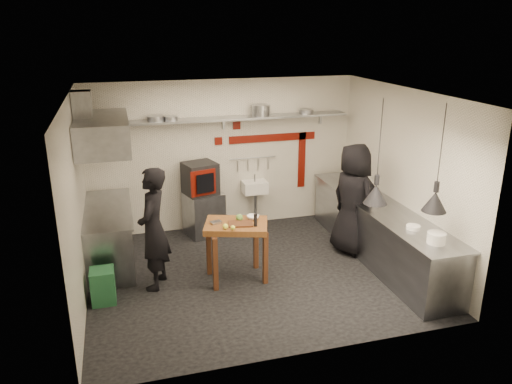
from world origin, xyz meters
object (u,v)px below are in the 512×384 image
object	(u,v)px
oven_stand	(204,214)
green_bin	(103,286)
chef_left	(153,229)
prep_table	(237,251)
chef_right	(353,199)
combi_oven	(200,178)

from	to	relation	value
oven_stand	green_bin	distance (m)	2.69
chef_left	prep_table	bearing A→B (deg)	105.29
green_bin	chef_right	bearing A→B (deg)	8.13
prep_table	oven_stand	bearing A→B (deg)	112.83
prep_table	chef_left	world-z (taller)	chef_left
chef_left	oven_stand	bearing A→B (deg)	169.82
chef_right	prep_table	bearing A→B (deg)	83.84
green_bin	chef_left	xyz separation A→B (m)	(0.76, 0.27, 0.67)
chef_right	chef_left	bearing A→B (deg)	77.94
green_bin	chef_right	xyz separation A→B (m)	(4.08, 0.58, 0.70)
oven_stand	chef_left	size ratio (longest dim) A/B	0.44
green_bin	chef_left	distance (m)	1.05
green_bin	oven_stand	bearing A→B (deg)	48.29
combi_oven	chef_right	bearing A→B (deg)	-46.95
oven_stand	chef_left	bearing A→B (deg)	-136.52
chef_left	chef_right	xyz separation A→B (m)	(3.32, 0.31, 0.03)
green_bin	prep_table	xyz separation A→B (m)	(1.96, 0.16, 0.21)
chef_right	combi_oven	bearing A→B (deg)	41.51
oven_stand	prep_table	distance (m)	1.85
prep_table	chef_left	distance (m)	1.29
oven_stand	chef_right	world-z (taller)	chef_right
combi_oven	prep_table	world-z (taller)	combi_oven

